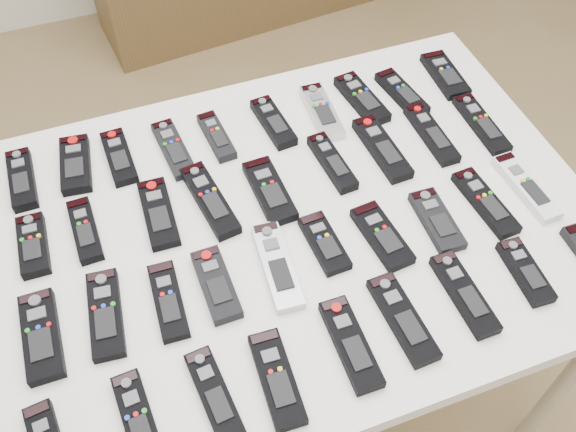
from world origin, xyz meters
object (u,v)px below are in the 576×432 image
object	(u,v)px
remote_10	(33,245)
remote_33	(351,344)
remote_6	(322,112)
remote_27	(485,202)
remote_19	(41,336)
remote_17	(431,134)
remote_18	(481,124)
remote_2	(119,157)
remote_34	(403,319)
remote_13	(210,200)
remote_22	(216,284)
remote_16	(382,148)
remote_9	(445,75)
remote_23	(277,266)
remote_25	(382,236)
remote_5	(273,122)
remote_31	(214,395)
remote_35	(464,294)
table	(288,239)
remote_7	(362,99)
remote_15	(332,162)
remote_30	(139,422)
remote_14	(270,191)
remote_1	(76,164)
remote_11	(85,230)
remote_12	(159,213)
remote_28	(526,187)
remote_36	(525,272)
remote_0	(22,179)
remote_24	(324,243)
remote_26	(437,221)
remote_32	(277,379)
remote_3	(173,149)
remote_8	(402,93)
remote_4	(216,136)
remote_21	(168,301)

from	to	relation	value
remote_10	remote_33	distance (m)	0.64
remote_6	remote_27	size ratio (longest dim) A/B	0.98
remote_19	remote_17	bearing A→B (deg)	13.92
remote_10	remote_18	size ratio (longest dim) A/B	0.76
remote_2	remote_34	size ratio (longest dim) A/B	0.85
remote_13	remote_22	distance (m)	0.20
remote_16	remote_19	distance (m)	0.79
remote_2	remote_9	distance (m)	0.80
remote_23	remote_25	xyz separation A→B (m)	(0.22, -0.01, 0.00)
remote_22	remote_25	xyz separation A→B (m)	(0.34, -0.00, -0.00)
remote_17	remote_33	world-z (taller)	remote_33
remote_5	remote_16	bearing A→B (deg)	-44.44
remote_31	remote_35	world-z (taller)	remote_35
table	remote_7	world-z (taller)	remote_7
remote_15	remote_25	distance (m)	0.22
remote_27	remote_30	xyz separation A→B (m)	(-0.76, -0.21, 0.00)
remote_14	remote_1	bearing A→B (deg)	147.83
remote_18	remote_33	xyz separation A→B (m)	(-0.50, -0.40, 0.00)
remote_2	remote_7	bearing A→B (deg)	-2.86
remote_11	remote_12	size ratio (longest dim) A/B	0.90
remote_28	remote_36	xyz separation A→B (m)	(-0.12, -0.18, 0.00)
remote_0	remote_24	size ratio (longest dim) A/B	1.15
remote_11	remote_26	distance (m)	0.70
remote_10	remote_14	bearing A→B (deg)	-1.91
remote_5	remote_34	world-z (taller)	remote_5
remote_5	remote_32	world-z (taller)	same
remote_28	remote_31	xyz separation A→B (m)	(-0.74, -0.21, -0.00)
remote_2	remote_25	size ratio (longest dim) A/B	1.00
remote_3	remote_8	size ratio (longest dim) A/B	1.07
remote_11	remote_3	bearing A→B (deg)	34.47
remote_4	remote_34	bearing A→B (deg)	-76.09
remote_14	remote_21	size ratio (longest dim) A/B	1.07
table	remote_11	bearing A→B (deg)	163.83
remote_5	remote_11	bearing A→B (deg)	-165.93
remote_4	remote_14	bearing A→B (deg)	-77.33
remote_12	remote_26	size ratio (longest dim) A/B	1.13
remote_21	remote_28	distance (m)	0.77
remote_11	remote_25	bearing A→B (deg)	-23.04
table	remote_35	world-z (taller)	remote_35
remote_12	remote_5	bearing A→B (deg)	31.01
remote_1	remote_26	distance (m)	0.77
remote_11	remote_33	size ratio (longest dim) A/B	0.86
remote_14	remote_30	xyz separation A→B (m)	(-0.36, -0.39, 0.00)
remote_12	remote_28	world-z (taller)	same
remote_5	remote_10	bearing A→B (deg)	-169.02
remote_8	remote_24	world-z (taller)	remote_8
remote_30	remote_31	distance (m)	0.13
remote_0	remote_7	size ratio (longest dim) A/B	0.95
remote_27	remote_36	world-z (taller)	remote_36
remote_14	remote_15	world-z (taller)	remote_15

